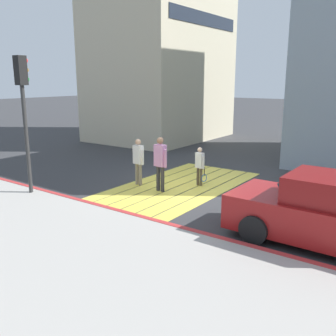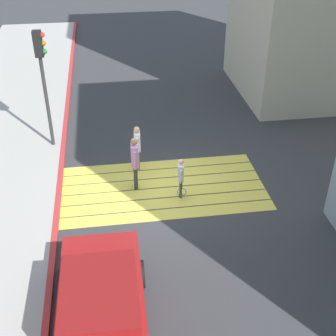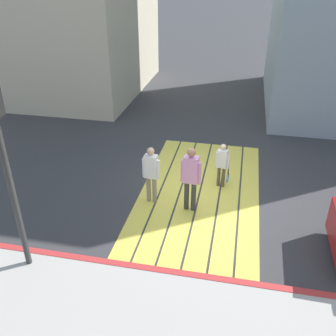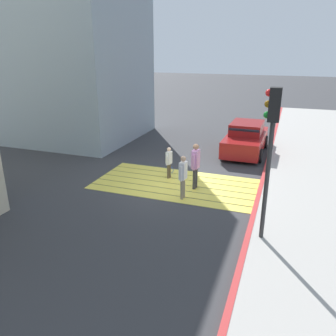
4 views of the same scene
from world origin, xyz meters
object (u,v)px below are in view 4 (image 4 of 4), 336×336
(traffic_light_corner, at_px, (271,136))
(pedestrian_adult_lead, at_px, (183,174))
(car_parked_near_curb, at_px, (246,139))
(pedestrian_child_with_racket, at_px, (169,161))
(pedestrian_adult_trailing, at_px, (196,163))

(traffic_light_corner, height_order, pedestrian_adult_lead, traffic_light_corner)
(car_parked_near_curb, xyz_separation_m, pedestrian_child_with_racket, (2.48, 4.76, 0.02))
(traffic_light_corner, bearing_deg, pedestrian_adult_lead, -33.78)
(pedestrian_adult_trailing, height_order, pedestrian_child_with_racket, pedestrian_adult_trailing)
(car_parked_near_curb, relative_size, pedestrian_adult_trailing, 2.43)
(traffic_light_corner, bearing_deg, pedestrian_child_with_racket, -42.38)
(traffic_light_corner, distance_m, pedestrian_child_with_racket, 5.94)
(pedestrian_adult_lead, xyz_separation_m, pedestrian_adult_trailing, (-0.16, -1.06, 0.10))
(car_parked_near_curb, height_order, pedestrian_adult_trailing, pedestrian_adult_trailing)
(car_parked_near_curb, distance_m, pedestrian_child_with_racket, 5.37)
(car_parked_near_curb, distance_m, traffic_light_corner, 8.91)
(pedestrian_adult_trailing, bearing_deg, pedestrian_child_with_racket, -28.03)
(pedestrian_adult_lead, xyz_separation_m, pedestrian_child_with_racket, (1.15, -1.76, -0.18))
(pedestrian_child_with_racket, bearing_deg, pedestrian_adult_lead, 123.23)
(pedestrian_adult_trailing, relative_size, pedestrian_child_with_racket, 1.33)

